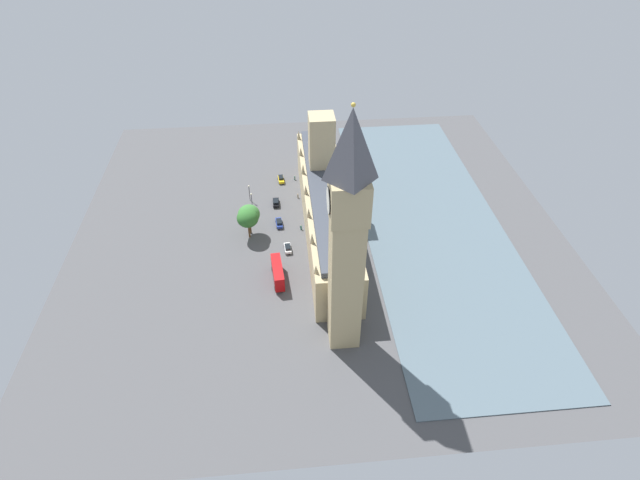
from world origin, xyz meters
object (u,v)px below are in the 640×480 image
object	(u,v)px
clock_tower	(347,237)
street_lamp_slot_11	(249,190)
pedestrian_under_trees	(301,227)
pedestrian_opposite_hall	(298,196)
plane_tree_by_river_gate	(248,218)
pedestrian_near_tower	(295,178)
car_black_midblock	(276,202)
plane_tree_far_end	(249,214)
car_blue_corner	(279,223)
parliament_building	(325,204)
street_lamp_slot_10	(252,198)
double_decker_bus_trailing	(278,272)
car_white_kerbside	(288,248)
car_yellow_cab_leading	(281,179)

from	to	relation	value
clock_tower	street_lamp_slot_11	bearing A→B (deg)	-68.95
pedestrian_under_trees	pedestrian_opposite_hall	bearing A→B (deg)	42.25
pedestrian_under_trees	plane_tree_by_river_gate	bearing A→B (deg)	140.17
clock_tower	pedestrian_opposite_hall	xyz separation A→B (m)	(7.05, -58.06, -29.13)
pedestrian_near_tower	pedestrian_under_trees	bearing A→B (deg)	104.56
car_black_midblock	plane_tree_far_end	xyz separation A→B (m)	(7.72, 13.71, 5.90)
pedestrian_near_tower	street_lamp_slot_11	bearing A→B (deg)	50.38
car_blue_corner	plane_tree_far_end	xyz separation A→B (m)	(8.38, 3.05, 5.90)
parliament_building	street_lamp_slot_10	size ratio (longest dim) A/B	12.49
pedestrian_near_tower	street_lamp_slot_10	bearing A→B (deg)	61.67
pedestrian_opposite_hall	plane_tree_by_river_gate	distance (m)	24.75
double_decker_bus_trailing	street_lamp_slot_10	distance (m)	33.48
parliament_building	street_lamp_slot_11	distance (m)	27.60
car_black_midblock	double_decker_bus_trailing	world-z (taller)	double_decker_bus_trailing
car_black_midblock	double_decker_bus_trailing	bearing A→B (deg)	-90.79
pedestrian_near_tower	plane_tree_by_river_gate	distance (m)	33.53
clock_tower	car_blue_corner	bearing A→B (deg)	-73.05
double_decker_bus_trailing	pedestrian_under_trees	bearing A→B (deg)	-114.27
street_lamp_slot_10	car_white_kerbside	bearing A→B (deg)	115.51
pedestrian_near_tower	street_lamp_slot_11	world-z (taller)	street_lamp_slot_11
car_white_kerbside	street_lamp_slot_11	bearing A→B (deg)	108.69
car_white_kerbside	street_lamp_slot_10	xyz separation A→B (m)	(10.06, -21.09, 3.18)
clock_tower	street_lamp_slot_11	size ratio (longest dim) A/B	9.96
street_lamp_slot_10	pedestrian_under_trees	bearing A→B (deg)	140.45
clock_tower	plane_tree_by_river_gate	size ratio (longest dim) A/B	6.12
car_blue_corner	plane_tree_far_end	size ratio (longest dim) A/B	0.51
pedestrian_near_tower	pedestrian_under_trees	world-z (taller)	pedestrian_under_trees
car_blue_corner	pedestrian_under_trees	distance (m)	6.94
car_black_midblock	car_white_kerbside	size ratio (longest dim) A/B	1.04
clock_tower	double_decker_bus_trailing	bearing A→B (deg)	-55.07
parliament_building	car_black_midblock	size ratio (longest dim) A/B	15.79
plane_tree_by_river_gate	street_lamp_slot_11	size ratio (longest dim) A/B	1.63
car_yellow_cab_leading	car_blue_corner	xyz separation A→B (m)	(1.38, 24.24, 0.00)
car_blue_corner	pedestrian_near_tower	distance (m)	25.45
car_white_kerbside	pedestrian_under_trees	distance (m)	10.17
plane_tree_by_river_gate	clock_tower	bearing A→B (deg)	119.35
car_black_midblock	street_lamp_slot_11	size ratio (longest dim) A/B	0.79
double_decker_bus_trailing	plane_tree_by_river_gate	bearing A→B (deg)	-72.34
car_black_midblock	pedestrian_opposite_hall	size ratio (longest dim) A/B	2.88
car_yellow_cab_leading	plane_tree_far_end	xyz separation A→B (m)	(9.77, 27.28, 5.91)
clock_tower	pedestrian_under_trees	distance (m)	51.17
clock_tower	pedestrian_opposite_hall	world-z (taller)	clock_tower
clock_tower	car_black_midblock	distance (m)	63.62
car_yellow_cab_leading	pedestrian_under_trees	xyz separation A→B (m)	(-5.01, 26.94, -0.14)
pedestrian_opposite_hall	pedestrian_near_tower	bearing A→B (deg)	91.33
street_lamp_slot_10	street_lamp_slot_11	world-z (taller)	street_lamp_slot_11
street_lamp_slot_10	clock_tower	bearing A→B (deg)	111.92
parliament_building	plane_tree_far_end	size ratio (longest dim) A/B	7.56
parliament_building	pedestrian_under_trees	world-z (taller)	parliament_building
double_decker_bus_trailing	pedestrian_under_trees	size ratio (longest dim) A/B	6.40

